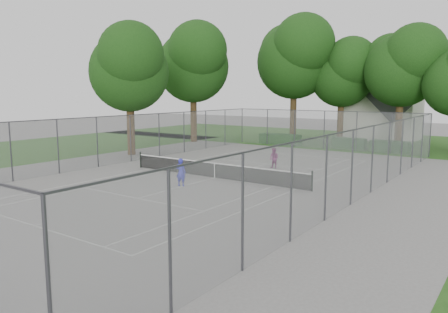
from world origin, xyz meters
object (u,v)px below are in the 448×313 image
Objects in this scene: girl_player at (181,172)px; woman_player at (274,158)px; house at (382,104)px; tennis_net at (215,170)px.

woman_player is at bearing -114.99° from girl_player.
house is at bearing -108.06° from girl_player.
house is (1.83, 28.71, 3.35)m from tennis_net.
woman_player is (1.49, 8.02, -0.08)m from girl_player.
girl_player reaches higher than woman_player.
house is 23.86m from woman_player.
tennis_net is at bearing -107.37° from girl_player.
woman_player is (1.34, 5.07, 0.19)m from tennis_net.
woman_player is at bearing -91.19° from house.
house reaches higher than tennis_net.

